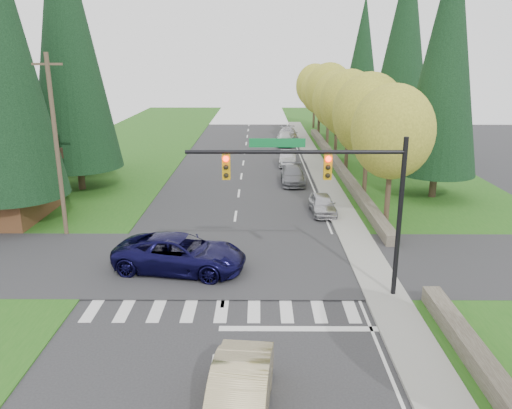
{
  "coord_description": "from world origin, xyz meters",
  "views": [
    {
      "loc": [
        1.49,
        -14.75,
        9.79
      ],
      "look_at": [
        1.35,
        8.71,
        2.8
      ],
      "focal_mm": 35.0,
      "sensor_mm": 36.0,
      "label": 1
    }
  ],
  "objects_px": {
    "parked_car_c": "(288,158)",
    "parked_car_e": "(288,134)",
    "parked_car_d": "(285,138)",
    "suv_navy": "(180,253)",
    "parked_car_a": "(323,204)",
    "parked_car_b": "(293,175)",
    "sedan_champagne": "(239,396)"
  },
  "relations": [
    {
      "from": "parked_car_a",
      "to": "parked_car_e",
      "type": "distance_m",
      "value": 28.91
    },
    {
      "from": "sedan_champagne",
      "to": "parked_car_b",
      "type": "distance_m",
      "value": 27.33
    },
    {
      "from": "parked_car_d",
      "to": "suv_navy",
      "type": "bearing_deg",
      "value": -98.61
    },
    {
      "from": "suv_navy",
      "to": "parked_car_c",
      "type": "bearing_deg",
      "value": -4.67
    },
    {
      "from": "suv_navy",
      "to": "parked_car_e",
      "type": "relative_size",
      "value": 1.16
    },
    {
      "from": "suv_navy",
      "to": "parked_car_e",
      "type": "bearing_deg",
      "value": -0.38
    },
    {
      "from": "parked_car_d",
      "to": "parked_car_c",
      "type": "bearing_deg",
      "value": -89.06
    },
    {
      "from": "suv_navy",
      "to": "parked_car_b",
      "type": "bearing_deg",
      "value": -10.26
    },
    {
      "from": "sedan_champagne",
      "to": "parked_car_e",
      "type": "bearing_deg",
      "value": 90.38
    },
    {
      "from": "sedan_champagne",
      "to": "suv_navy",
      "type": "distance_m",
      "value": 10.64
    },
    {
      "from": "parked_car_b",
      "to": "parked_car_e",
      "type": "xyz_separation_m",
      "value": [
        0.81,
        20.9,
        0.11
      ]
    },
    {
      "from": "parked_car_c",
      "to": "parked_car_e",
      "type": "xyz_separation_m",
      "value": [
        0.81,
        14.11,
        0.08
      ]
    },
    {
      "from": "parked_car_a",
      "to": "parked_car_d",
      "type": "bearing_deg",
      "value": 90.04
    },
    {
      "from": "parked_car_a",
      "to": "parked_car_b",
      "type": "relative_size",
      "value": 0.81
    },
    {
      "from": "parked_car_c",
      "to": "parked_car_b",
      "type": "bearing_deg",
      "value": -84.96
    },
    {
      "from": "parked_car_b",
      "to": "parked_car_c",
      "type": "xyz_separation_m",
      "value": [
        0.0,
        6.79,
        0.02
      ]
    },
    {
      "from": "suv_navy",
      "to": "parked_car_b",
      "type": "xyz_separation_m",
      "value": [
        6.41,
        16.98,
        -0.19
      ]
    },
    {
      "from": "sedan_champagne",
      "to": "parked_car_d",
      "type": "distance_m",
      "value": 45.16
    },
    {
      "from": "suv_navy",
      "to": "parked_car_a",
      "type": "relative_size",
      "value": 1.66
    },
    {
      "from": "sedan_champagne",
      "to": "parked_car_c",
      "type": "height_order",
      "value": "sedan_champagne"
    },
    {
      "from": "suv_navy",
      "to": "parked_car_d",
      "type": "distance_m",
      "value": 35.49
    },
    {
      "from": "parked_car_b",
      "to": "parked_car_c",
      "type": "distance_m",
      "value": 6.79
    },
    {
      "from": "parked_car_a",
      "to": "parked_car_c",
      "type": "bearing_deg",
      "value": 92.89
    },
    {
      "from": "parked_car_e",
      "to": "parked_car_a",
      "type": "bearing_deg",
      "value": -89.16
    },
    {
      "from": "parked_car_b",
      "to": "parked_car_e",
      "type": "distance_m",
      "value": 20.92
    },
    {
      "from": "parked_car_b",
      "to": "parked_car_a",
      "type": "bearing_deg",
      "value": -79.58
    },
    {
      "from": "parked_car_a",
      "to": "parked_car_b",
      "type": "xyz_separation_m",
      "value": [
        -1.4,
        8.0,
        0.03
      ]
    },
    {
      "from": "parked_car_a",
      "to": "parked_car_b",
      "type": "height_order",
      "value": "parked_car_b"
    },
    {
      "from": "parked_car_d",
      "to": "parked_car_b",
      "type": "bearing_deg",
      "value": -88.59
    },
    {
      "from": "parked_car_e",
      "to": "parked_car_c",
      "type": "bearing_deg",
      "value": -93.62
    },
    {
      "from": "sedan_champagne",
      "to": "parked_car_e",
      "type": "distance_m",
      "value": 48.21
    },
    {
      "from": "suv_navy",
      "to": "parked_car_a",
      "type": "height_order",
      "value": "suv_navy"
    }
  ]
}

